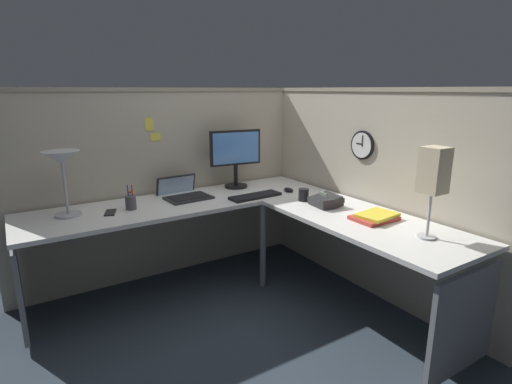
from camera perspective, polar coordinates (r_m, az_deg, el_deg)
ground_plane at (r=3.18m, az=0.11°, el=-15.04°), size 6.80×6.80×0.00m
cubicle_wall_back at (r=3.48m, az=-12.77°, el=1.28°), size 2.57×0.12×1.58m
cubicle_wall_right at (r=3.23m, az=15.87°, el=0.07°), size 0.12×2.37×1.58m
desk at (r=2.81m, az=-1.87°, el=-4.96°), size 2.35×2.15×0.73m
monitor at (r=3.45m, az=-2.94°, el=5.42°), size 0.46×0.20×0.50m
laptop at (r=3.26m, az=-10.42°, el=-0.18°), size 0.37×0.40×0.22m
keyboard at (r=3.17m, az=-0.10°, el=-0.58°), size 0.44×0.16×0.02m
computer_mouse at (r=3.36m, az=4.69°, el=0.32°), size 0.06×0.10×0.03m
desk_lamp_dome at (r=2.93m, az=-26.01°, el=3.73°), size 0.24×0.24×0.44m
pen_cup at (r=2.99m, az=-17.49°, el=-1.40°), size 0.08×0.08×0.18m
cell_phone at (r=2.95m, az=-20.13°, el=-2.77°), size 0.11×0.16×0.01m
office_phone at (r=2.97m, az=9.97°, el=-1.32°), size 0.21×0.22×0.11m
book_stack at (r=2.74m, az=16.70°, el=-3.42°), size 0.30×0.23×0.04m
desk_lamp_paper at (r=2.43m, az=24.11°, el=2.50°), size 0.13×0.13×0.53m
coffee_mug at (r=3.09m, az=6.83°, el=-0.39°), size 0.08×0.08×0.10m
wall_clock at (r=3.15m, az=15.04°, el=6.50°), size 0.04×0.22×0.22m
pinned_note_leftmost at (r=3.31m, az=-15.04°, el=9.35°), size 0.07×0.00×0.10m
pinned_note_middle at (r=3.33m, az=-14.20°, el=7.64°), size 0.08×0.00×0.06m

